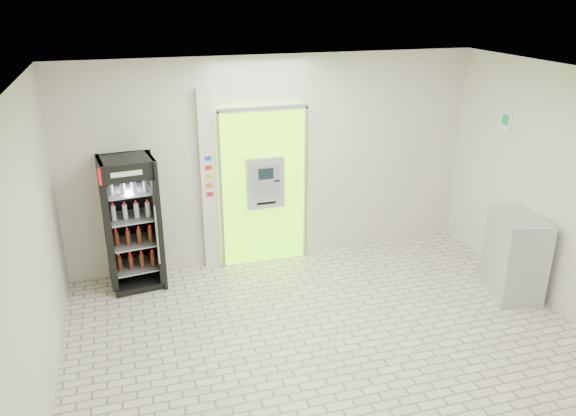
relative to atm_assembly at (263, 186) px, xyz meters
name	(u,v)px	position (x,y,z in m)	size (l,w,h in m)	color
ground	(334,347)	(0.20, -2.41, -1.17)	(6.00, 6.00, 0.00)	beige
room_shell	(340,196)	(0.20, -2.41, 0.67)	(6.00, 6.00, 6.00)	silver
atm_assembly	(263,186)	(0.00, 0.00, 0.00)	(1.30, 0.24, 2.33)	#7BF908
pillar	(209,181)	(-0.78, 0.04, 0.13)	(0.22, 0.11, 2.60)	silver
beverage_cooler	(132,225)	(-1.87, -0.22, -0.30)	(0.75, 0.70, 1.81)	black
steel_cabinet	(515,255)	(2.91, -1.92, -0.62)	(0.75, 0.94, 1.11)	#B4B7BC
exit_sign	(506,122)	(3.19, -1.01, 0.95)	(0.02, 0.22, 0.26)	white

